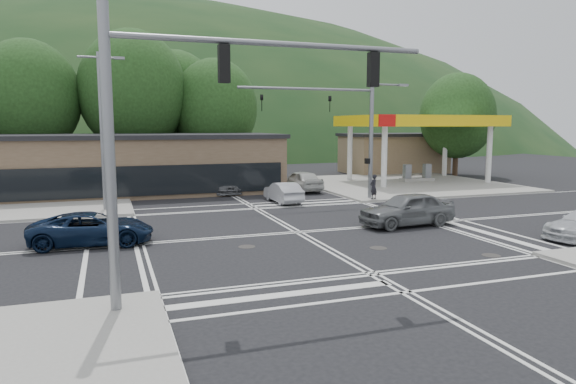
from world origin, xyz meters
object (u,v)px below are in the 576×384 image
object	(u,v)px
car_blue_west	(92,229)
car_queue_b	(301,181)
car_queue_a	(283,192)
car_grey_center	(407,209)
pedestrian	(374,187)
car_northbound	(220,183)

from	to	relation	value
car_blue_west	car_queue_b	xyz separation A→B (m)	(14.49, 13.50, 0.10)
car_queue_a	car_queue_b	size ratio (longest dim) A/B	0.87
car_grey_center	car_queue_b	bearing A→B (deg)	176.10
car_blue_west	car_queue_b	bearing A→B (deg)	-43.29
car_blue_west	pedestrian	size ratio (longest dim) A/B	3.06
car_blue_west	pedestrian	xyz separation A→B (m)	(17.07, 7.00, 0.27)
car_queue_b	car_queue_a	bearing A→B (deg)	52.30
car_grey_center	car_queue_b	distance (m)	14.30
car_northbound	pedestrian	world-z (taller)	pedestrian
car_grey_center	car_queue_a	xyz separation A→B (m)	(-3.32, 9.30, -0.17)
car_grey_center	pedestrian	bearing A→B (deg)	158.22
car_queue_a	pedestrian	distance (m)	5.94
car_grey_center	car_queue_b	world-z (taller)	car_grey_center
car_grey_center	car_queue_b	xyz separation A→B (m)	(-0.16, 14.30, -0.05)
car_queue_b	pedestrian	bearing A→B (deg)	106.24
car_queue_a	car_queue_b	world-z (taller)	car_queue_b
car_grey_center	car_northbound	world-z (taller)	car_grey_center
car_queue_b	car_northbound	distance (m)	6.08
car_northbound	pedestrian	size ratio (longest dim) A/B	2.99
car_grey_center	pedestrian	world-z (taller)	pedestrian
car_blue_west	car_northbound	size ratio (longest dim) A/B	1.02
car_queue_a	car_queue_b	xyz separation A→B (m)	(3.16, 5.00, 0.12)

